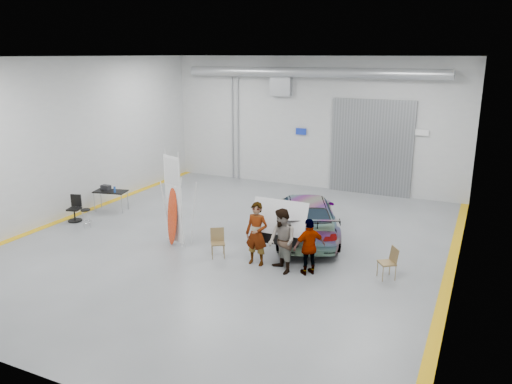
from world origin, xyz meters
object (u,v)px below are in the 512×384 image
at_px(sedan_car, 305,216).
at_px(folding_chair_far, 387,269).
at_px(person_b, 282,241).
at_px(work_table, 109,191).
at_px(person_c, 309,247).
at_px(office_chair, 75,210).
at_px(surfboard_display, 175,208).
at_px(folding_chair_near, 218,248).
at_px(person_a, 257,234).
at_px(shop_stool, 86,218).

relative_size(sedan_car, folding_chair_far, 5.61).
height_order(person_b, work_table, person_b).
distance_m(person_c, office_chair, 9.54).
xyz_separation_m(sedan_car, work_table, (-8.10, -0.52, 0.07)).
bearing_deg(person_c, folding_chair_far, 152.83).
height_order(surfboard_display, folding_chair_near, surfboard_display).
height_order(folding_chair_far, work_table, work_table).
relative_size(person_a, person_b, 1.02).
height_order(person_b, shop_stool, person_b).
bearing_deg(shop_stool, surfboard_display, -0.41).
distance_m(surfboard_display, office_chair, 4.89).
height_order(folding_chair_near, shop_stool, folding_chair_near).
relative_size(surfboard_display, shop_stool, 4.55).
bearing_deg(person_b, surfboard_display, -147.59).
distance_m(person_c, shop_stool, 8.63).
bearing_deg(folding_chair_near, person_b, -38.38).
bearing_deg(folding_chair_far, sedan_car, -159.75).
height_order(person_a, folding_chair_far, person_a).
height_order(shop_stool, office_chair, office_chair).
bearing_deg(folding_chair_far, work_table, -133.82).
xyz_separation_m(person_b, surfboard_display, (-3.95, 0.49, 0.33)).
relative_size(person_b, shop_stool, 2.73).
bearing_deg(work_table, folding_chair_far, -8.40).
relative_size(folding_chair_near, folding_chair_far, 0.98).
xyz_separation_m(person_b, folding_chair_far, (2.82, 0.86, -0.66)).
distance_m(person_a, folding_chair_near, 1.48).
bearing_deg(person_b, folding_chair_near, -145.30).
xyz_separation_m(person_a, person_b, (0.89, -0.20, -0.02)).
bearing_deg(work_table, surfboard_display, -24.16).
distance_m(folding_chair_near, folding_chair_far, 5.07).
xyz_separation_m(sedan_car, person_b, (0.38, -3.05, 0.21)).
relative_size(person_a, work_table, 1.37).
relative_size(person_c, folding_chair_far, 1.83).
distance_m(surfboard_display, folding_chair_far, 6.85).
relative_size(person_a, person_c, 1.16).
distance_m(person_b, folding_chair_near, 2.30).
height_order(folding_chair_near, work_table, work_table).
bearing_deg(shop_stool, office_chair, 155.95).
xyz_separation_m(sedan_car, folding_chair_far, (3.21, -2.19, -0.46)).
distance_m(surfboard_display, folding_chair_near, 2.04).
bearing_deg(person_b, work_table, -157.08).
height_order(surfboard_display, folding_chair_far, surfboard_display).
bearing_deg(folding_chair_far, person_b, -108.57).
height_order(sedan_car, shop_stool, sedan_car).
height_order(person_b, folding_chair_near, person_b).
height_order(folding_chair_far, shop_stool, folding_chair_far).
relative_size(person_b, folding_chair_far, 2.08).
xyz_separation_m(person_c, folding_chair_near, (-2.96, -0.01, -0.55)).
relative_size(person_b, office_chair, 1.93).
bearing_deg(surfboard_display, person_c, 18.07).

